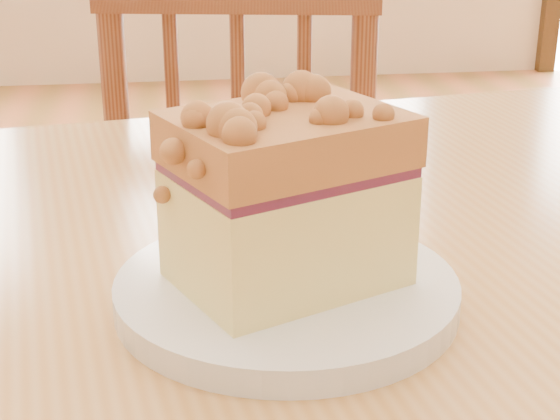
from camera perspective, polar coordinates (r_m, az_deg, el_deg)
name	(u,v)px	position (r m, az deg, el deg)	size (l,w,h in m)	color
cafe_table_main	(497,325)	(0.77, 14.26, -7.40)	(1.25, 0.93, 0.75)	#B48646
cafe_chair_main	(249,239)	(1.39, -2.07, -1.96)	(0.48, 0.48, 0.91)	brown
plate	(286,292)	(0.56, 0.43, -5.50)	(0.22, 0.22, 0.02)	white
cake_slice	(287,189)	(0.53, 0.49, 1.39)	(0.16, 0.15, 0.13)	#F6EB8B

